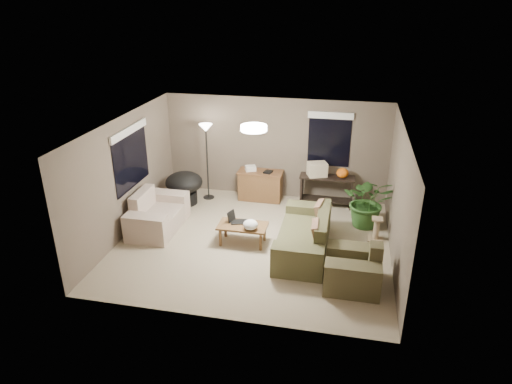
% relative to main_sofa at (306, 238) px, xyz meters
% --- Properties ---
extents(room_shell, '(5.50, 5.50, 5.50)m').
position_rel_main_sofa_xyz_m(room_shell, '(-1.08, 0.12, 0.96)').
color(room_shell, tan).
rests_on(room_shell, ground).
extents(main_sofa, '(0.95, 2.20, 0.85)m').
position_rel_main_sofa_xyz_m(main_sofa, '(0.00, 0.00, 0.00)').
color(main_sofa, '#4C4B2D').
rests_on(main_sofa, ground).
extents(throw_pillows, '(0.29, 1.37, 0.47)m').
position_rel_main_sofa_xyz_m(throw_pillows, '(0.26, 0.00, 0.36)').
color(throw_pillows, '#8C7251').
rests_on(throw_pillows, main_sofa).
extents(loveseat, '(0.90, 1.60, 0.85)m').
position_rel_main_sofa_xyz_m(loveseat, '(-3.29, 0.29, 0.00)').
color(loveseat, '#BFB4A3').
rests_on(loveseat, ground).
extents(armchair, '(0.95, 1.00, 0.85)m').
position_rel_main_sofa_xyz_m(armchair, '(0.95, -0.99, 0.00)').
color(armchair, brown).
rests_on(armchair, ground).
extents(coffee_table, '(1.00, 0.55, 0.42)m').
position_rel_main_sofa_xyz_m(coffee_table, '(-1.30, 0.03, 0.06)').
color(coffee_table, brown).
rests_on(coffee_table, ground).
extents(laptop, '(0.42, 0.31, 0.24)m').
position_rel_main_sofa_xyz_m(laptop, '(-1.46, 0.13, 0.19)').
color(laptop, black).
rests_on(laptop, coffee_table).
extents(plastic_bag, '(0.36, 0.34, 0.21)m').
position_rel_main_sofa_xyz_m(plastic_bag, '(-1.10, -0.12, 0.23)').
color(plastic_bag, white).
rests_on(plastic_bag, coffee_table).
extents(desk, '(1.10, 0.50, 0.75)m').
position_rel_main_sofa_xyz_m(desk, '(-1.38, 2.27, 0.08)').
color(desk, brown).
rests_on(desk, ground).
extents(desk_papers, '(0.72, 0.32, 0.12)m').
position_rel_main_sofa_xyz_m(desk_papers, '(-1.53, 2.26, 0.51)').
color(desk_papers, silver).
rests_on(desk_papers, desk).
extents(console_table, '(1.30, 0.40, 0.75)m').
position_rel_main_sofa_xyz_m(console_table, '(0.25, 2.26, 0.14)').
color(console_table, black).
rests_on(console_table, ground).
extents(pumpkin, '(0.36, 0.36, 0.23)m').
position_rel_main_sofa_xyz_m(pumpkin, '(0.60, 2.26, 0.57)').
color(pumpkin, orange).
rests_on(pumpkin, console_table).
extents(cardboard_box, '(0.52, 0.46, 0.33)m').
position_rel_main_sofa_xyz_m(cardboard_box, '(0.00, 2.26, 0.62)').
color(cardboard_box, beige).
rests_on(cardboard_box, console_table).
extents(papasan_chair, '(0.96, 0.96, 0.80)m').
position_rel_main_sofa_xyz_m(papasan_chair, '(-3.15, 1.66, 0.17)').
color(papasan_chair, black).
rests_on(papasan_chair, ground).
extents(floor_lamp, '(0.32, 0.32, 1.91)m').
position_rel_main_sofa_xyz_m(floor_lamp, '(-2.68, 2.09, 1.30)').
color(floor_lamp, black).
rests_on(floor_lamp, ground).
extents(ceiling_fixture, '(0.50, 0.50, 0.10)m').
position_rel_main_sofa_xyz_m(ceiling_fixture, '(-1.08, 0.12, 2.15)').
color(ceiling_fixture, white).
rests_on(ceiling_fixture, room_shell).
extents(houseplant, '(1.07, 1.19, 0.93)m').
position_rel_main_sofa_xyz_m(houseplant, '(1.21, 1.35, 0.17)').
color(houseplant, '#2D5923').
rests_on(houseplant, ground).
extents(cat_scratching_post, '(0.32, 0.32, 0.50)m').
position_rel_main_sofa_xyz_m(cat_scratching_post, '(1.40, 0.75, -0.08)').
color(cat_scratching_post, tan).
rests_on(cat_scratching_post, ground).
extents(window_left, '(0.05, 1.56, 1.33)m').
position_rel_main_sofa_xyz_m(window_left, '(-3.80, 0.42, 1.49)').
color(window_left, black).
rests_on(window_left, room_shell).
extents(window_back, '(1.06, 0.05, 1.33)m').
position_rel_main_sofa_xyz_m(window_back, '(0.22, 2.60, 1.49)').
color(window_back, black).
rests_on(window_back, room_shell).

